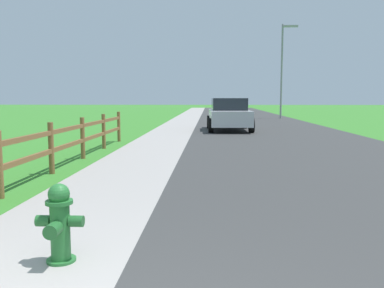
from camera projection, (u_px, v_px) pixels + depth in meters
The scene contains 8 objects.
ground_plane at pixel (198, 121), 27.02m from camera, with size 120.00×120.00×0.00m, color #39822C.
road_asphalt at pixel (248, 120), 28.85m from camera, with size 7.00×66.00×0.01m, color #393939.
curb_concrete at pixel (157, 119), 29.13m from camera, with size 6.00×66.00×0.01m, color #A59E99.
grass_verge at pixel (137, 119), 29.20m from camera, with size 5.00×66.00×0.00m, color #39822C.
fire_hydrant at pixel (59, 222), 3.84m from camera, with size 0.45×0.39×0.76m.
rail_fence at pixel (51, 144), 8.27m from camera, with size 0.11×12.45×1.06m.
parked_suv_silver at pixel (229, 114), 19.39m from camera, with size 2.13×4.29×1.53m.
street_lamp at pixel (283, 63), 29.88m from camera, with size 1.17×0.20×6.87m.
Camera 1 is at (0.78, -2.01, 1.56)m, focal length 38.06 mm.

